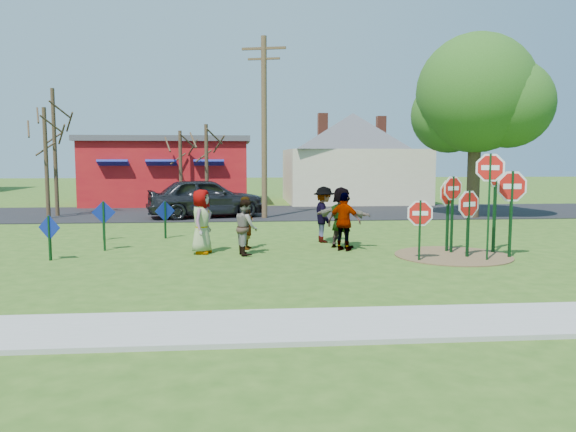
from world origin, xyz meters
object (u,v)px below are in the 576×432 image
(stop_sign_d, at_px, (496,181))
(suv, at_px, (206,197))
(person_a, at_px, (201,222))
(stop_sign_a, at_px, (420,218))
(stop_sign_c, at_px, (490,182))
(person_b, at_px, (247,223))
(stop_sign_b, at_px, (453,195))
(leafy_tree, at_px, (479,100))
(utility_pole, at_px, (264,124))

(stop_sign_d, height_order, suv, stop_sign_d)
(person_a, bearing_deg, stop_sign_a, -92.81)
(stop_sign_c, distance_m, person_b, 6.91)
(stop_sign_c, xyz_separation_m, person_b, (-6.32, 2.48, -1.32))
(stop_sign_b, distance_m, leafy_tree, 10.76)
(suv, bearing_deg, leafy_tree, -108.67)
(stop_sign_c, bearing_deg, person_a, -168.64)
(stop_sign_d, bearing_deg, person_b, 134.92)
(person_a, height_order, leafy_tree, leafy_tree)
(stop_sign_d, distance_m, person_b, 7.26)
(stop_sign_b, distance_m, suv, 12.64)
(stop_sign_a, distance_m, person_a, 6.06)
(stop_sign_d, xyz_separation_m, utility_pole, (-6.13, 9.63, 2.13))
(utility_pole, bearing_deg, person_a, -103.76)
(stop_sign_d, bearing_deg, person_a, 141.07)
(utility_pole, height_order, leafy_tree, leafy_tree)
(person_b, xyz_separation_m, utility_pole, (0.89, 8.31, 3.41))
(person_b, height_order, suv, suv)
(suv, bearing_deg, stop_sign_b, -156.86)
(stop_sign_a, bearing_deg, leafy_tree, 66.88)
(person_b, bearing_deg, leafy_tree, -43.72)
(stop_sign_b, xyz_separation_m, utility_pole, (-4.91, 9.57, 2.52))
(stop_sign_a, bearing_deg, stop_sign_b, 47.40)
(stop_sign_c, distance_m, suv, 13.96)
(stop_sign_a, height_order, stop_sign_c, stop_sign_c)
(stop_sign_b, relative_size, leafy_tree, 0.28)
(stop_sign_c, distance_m, utility_pole, 12.25)
(leafy_tree, bearing_deg, suv, 174.88)
(stop_sign_b, distance_m, utility_pole, 11.05)
(stop_sign_d, relative_size, leafy_tree, 0.35)
(person_b, bearing_deg, stop_sign_d, -91.12)
(stop_sign_b, bearing_deg, person_b, 143.56)
(stop_sign_c, distance_m, leafy_tree, 11.48)
(suv, relative_size, leafy_tree, 0.64)
(stop_sign_d, bearing_deg, stop_sign_a, 168.05)
(stop_sign_c, xyz_separation_m, person_a, (-7.62, 1.81, -1.19))
(stop_sign_c, xyz_separation_m, stop_sign_d, (0.71, 1.15, -0.04))
(person_b, height_order, leafy_tree, leafy_tree)
(stop_sign_c, relative_size, leafy_tree, 0.36)
(stop_sign_b, relative_size, suv, 0.45)
(stop_sign_d, height_order, leafy_tree, leafy_tree)
(stop_sign_a, xyz_separation_m, stop_sign_b, (1.30, 1.10, 0.52))
(leafy_tree, bearing_deg, stop_sign_c, -111.77)
(person_a, bearing_deg, stop_sign_b, -81.33)
(stop_sign_a, distance_m, stop_sign_c, 2.05)
(person_b, distance_m, suv, 9.03)
(stop_sign_c, height_order, utility_pole, utility_pole)
(person_a, distance_m, leafy_tree, 15.08)
(stop_sign_d, distance_m, utility_pole, 11.62)
(person_b, relative_size, utility_pole, 0.20)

